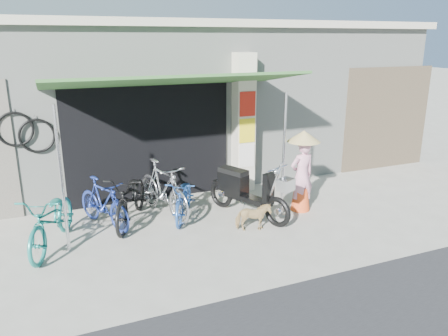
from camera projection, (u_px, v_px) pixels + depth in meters
name	position (u px, v px, depth m)	size (l,w,h in m)	color
ground	(257.00, 238.00, 7.46)	(80.00, 80.00, 0.00)	#ABA69A
bicycle_shop	(171.00, 96.00, 11.44)	(12.30, 5.30, 3.66)	#A8ADA5
shop_pillar	(243.00, 123.00, 9.51)	(0.42, 0.44, 3.00)	beige
awning	(175.00, 83.00, 7.85)	(4.60, 1.88, 2.72)	#2F5E2A
neighbour_right	(387.00, 118.00, 11.22)	(2.60, 0.06, 2.60)	brown
bike_teal	(52.00, 219.00, 7.01)	(0.64, 1.84, 0.97)	#1C7F76
bike_blue	(104.00, 203.00, 7.81)	(0.42, 1.50, 0.90)	navy
bike_black	(131.00, 198.00, 7.96)	(0.65, 1.86, 0.98)	black
bike_silver	(163.00, 189.00, 8.27)	(0.50, 1.79, 1.07)	#B2B3B8
bike_navy	(184.00, 198.00, 8.21)	(0.53, 1.51, 0.80)	#214B98
street_dog	(253.00, 217.00, 7.67)	(0.28, 0.61, 0.52)	#AE7B5C
moped	(246.00, 191.00, 8.26)	(0.98, 1.85, 1.11)	black
nun	(302.00, 171.00, 8.47)	(0.64, 0.64, 1.61)	pink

